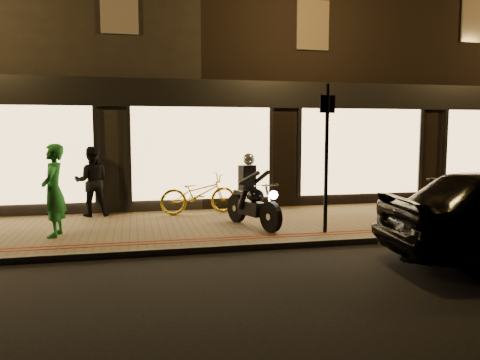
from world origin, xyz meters
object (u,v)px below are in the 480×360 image
motorcycle (252,198)px  bicycle_gold (199,194)px  sign_post (327,150)px  person_green (54,190)px

motorcycle → bicycle_gold: motorcycle is taller
bicycle_gold → sign_post: bearing=-147.1°
motorcycle → bicycle_gold: (-0.92, 1.80, -0.11)m
motorcycle → person_green: (-4.02, -0.08, 0.30)m
bicycle_gold → person_green: size_ratio=1.06×
person_green → sign_post: bearing=85.7°
motorcycle → sign_post: size_ratio=0.62×
bicycle_gold → person_green: bearing=114.5°
motorcycle → sign_post: (1.32, -0.91, 1.06)m
motorcycle → sign_post: 1.92m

